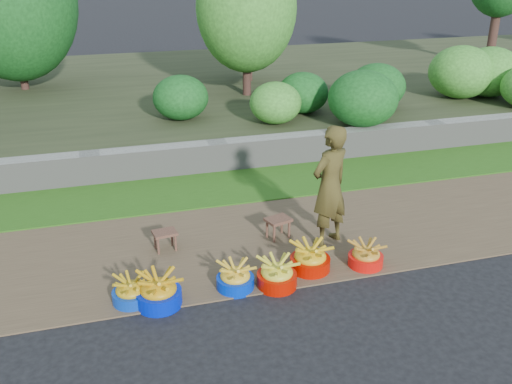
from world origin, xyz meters
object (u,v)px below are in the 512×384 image
object	(u,v)px
basin_d	(277,275)
basin_b	(159,292)
basin_c	(235,278)
stool_right	(278,222)
basin_a	(131,292)
stool_left	(165,235)
vendor_woman	(330,186)
basin_f	(366,256)
basin_e	(310,259)

from	to	relation	value
basin_d	basin_b	bearing A→B (deg)	179.79
basin_c	stool_right	xyz separation A→B (m)	(0.89, 1.07, 0.10)
basin_a	basin_c	world-z (taller)	basin_c
basin_b	basin_c	size ratio (longest dim) A/B	1.16
stool_left	stool_right	bearing A→B (deg)	-3.05
basin_b	vendor_woman	size ratio (longest dim) A/B	0.31
basin_a	basin_b	world-z (taller)	basin_b
basin_a	basin_f	distance (m)	2.97
basin_a	basin_d	xyz separation A→B (m)	(1.72, -0.13, 0.02)
basin_b	basin_f	size ratio (longest dim) A/B	1.18
basin_f	stool_right	world-z (taller)	basin_f
basin_c	basin_e	size ratio (longest dim) A/B	0.89
basin_e	vendor_woman	bearing A→B (deg)	51.78
stool_left	basin_c	bearing A→B (deg)	-59.29
basin_f	basin_d	bearing A→B (deg)	-174.01
basin_a	basin_f	size ratio (longest dim) A/B	0.98
basin_a	stool_left	world-z (taller)	basin_a
basin_f	vendor_woman	world-z (taller)	vendor_woman
basin_f	basin_a	bearing A→B (deg)	179.99
basin_d	basin_f	bearing A→B (deg)	5.99
basin_b	stool_left	world-z (taller)	basin_b
basin_a	basin_e	size ratio (longest dim) A/B	0.86
vendor_woman	basin_e	bearing A→B (deg)	26.92
stool_left	vendor_woman	bearing A→B (deg)	-10.13
basin_a	stool_right	bearing A→B (deg)	25.85
basin_d	basin_e	distance (m)	0.57
basin_d	basin_f	distance (m)	1.25
basin_b	stool_left	bearing A→B (deg)	78.97
basin_e	vendor_woman	size ratio (longest dim) A/B	0.30
basin_b	stool_right	world-z (taller)	basin_b
stool_left	basin_a	bearing A→B (deg)	-116.04
basin_b	basin_a	bearing A→B (deg)	157.40
basin_e	basin_f	xyz separation A→B (m)	(0.73, -0.10, -0.02)
basin_f	stool_left	xyz separation A→B (m)	(-2.43, 1.11, 0.09)
basin_e	stool_right	xyz separation A→B (m)	(-0.13, 0.93, 0.08)
stool_left	vendor_woman	xyz separation A→B (m)	(2.19, -0.39, 0.62)
basin_d	vendor_woman	size ratio (longest dim) A/B	0.29
basin_a	stool_left	xyz separation A→B (m)	(0.54, 1.11, 0.09)
basin_a	basin_e	xyz separation A→B (m)	(2.24, 0.10, 0.02)
basin_a	basin_b	bearing A→B (deg)	-22.60
basin_f	vendor_woman	bearing A→B (deg)	108.40
basin_d	stool_right	distance (m)	1.22
basin_b	vendor_woman	bearing A→B (deg)	19.16
basin_b	basin_f	bearing A→B (deg)	2.69
stool_right	vendor_woman	xyz separation A→B (m)	(0.61, -0.31, 0.61)
stool_left	vendor_woman	world-z (taller)	vendor_woman
basin_c	basin_f	size ratio (longest dim) A/B	1.01
basin_b	basin_c	world-z (taller)	basin_b
vendor_woman	basin_b	bearing A→B (deg)	-5.70
basin_b	stool_right	bearing A→B (deg)	32.38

